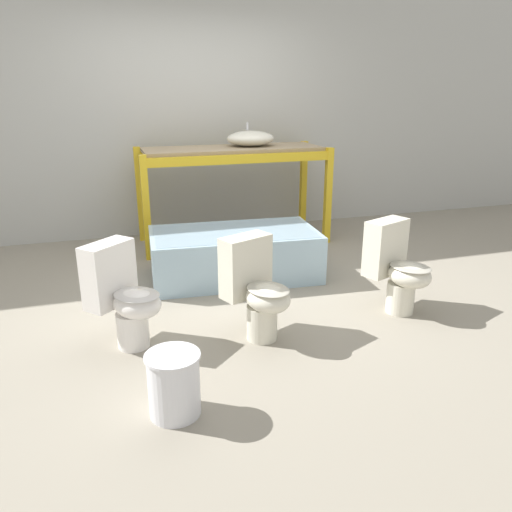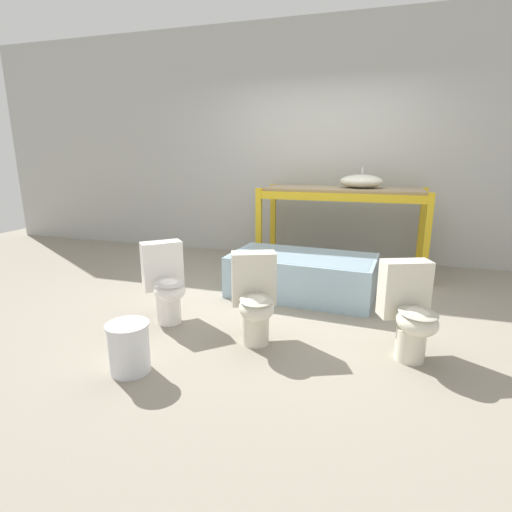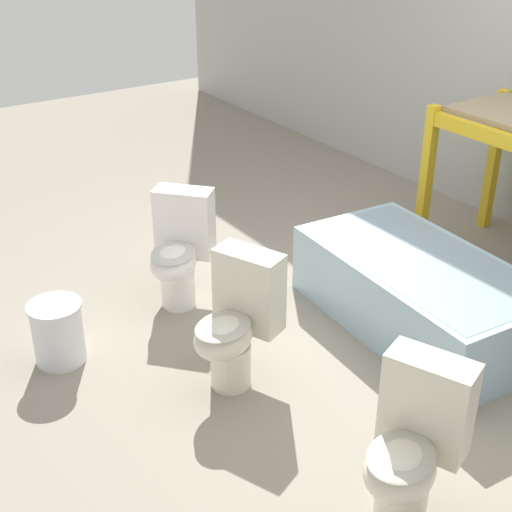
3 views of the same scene
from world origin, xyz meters
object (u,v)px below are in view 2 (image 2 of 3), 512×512
Objects in this scene: bucket_white at (129,347)px; sink_basin at (361,181)px; toilet_near at (410,310)px; bathtub_main at (302,272)px; toilet_far at (255,298)px; toilet_extra at (166,282)px.

sink_basin is at bearing 66.01° from bucket_white.
sink_basin is 2.39m from toilet_near.
toilet_far is (-0.16, -1.17, 0.11)m from bathtub_main.
toilet_near is 1.00× the size of toilet_extra.
toilet_extra reaches higher than bathtub_main.
bathtub_main is 1.18m from toilet_far.
bathtub_main is at bearing -113.94° from sink_basin.
toilet_extra is at bearing -125.57° from sink_basin.
bathtub_main is 1.48m from toilet_near.
toilet_far and toilet_extra have the same top height.
bathtub_main is 4.36× the size of bucket_white.
sink_basin is 3.43m from bucket_white.
bucket_white is at bearing -119.78° from toilet_extra.
toilet_near is (1.00, -1.08, 0.11)m from bathtub_main.
toilet_near is at bearing -18.41° from toilet_far.
bucket_white is (-0.68, -0.72, -0.18)m from toilet_far.
toilet_extra is (-0.88, 0.15, 0.00)m from toilet_far.
toilet_extra is 1.98× the size of bucket_white.
sink_basin is 1.52m from bathtub_main.
toilet_far is at bearing -93.44° from bathtub_main.
bucket_white is at bearing -109.83° from bathtub_main.
toilet_extra is at bearing 102.65° from bucket_white.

